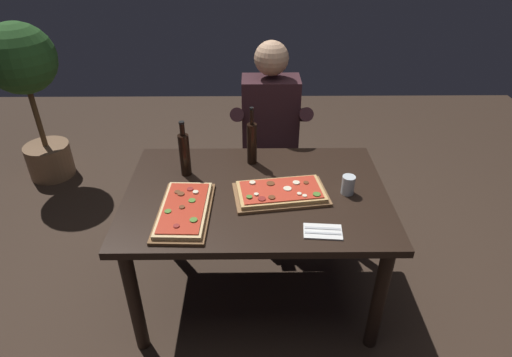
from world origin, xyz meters
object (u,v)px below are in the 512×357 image
Objects in this scene: pizza_rectangular_front at (281,193)px; tumbler_near_camera at (348,185)px; dining_table at (256,206)px; potted_plant_corner at (26,81)px; wine_bottle_dark at (185,153)px; diner_chair at (269,154)px; oil_bottle_amber at (252,142)px; seated_diner at (270,130)px; pizza_rectangular_left at (184,210)px.

pizza_rectangular_front is 0.36m from tumbler_near_camera.
potted_plant_corner is at bearing 142.57° from dining_table.
potted_plant_corner is (-1.92, 1.41, 0.10)m from pizza_rectangular_front.
wine_bottle_dark is 0.37× the size of diner_chair.
potted_plant_corner is at bearing 139.58° from wine_bottle_dark.
dining_table is at bearing -24.72° from wine_bottle_dark.
oil_bottle_amber reaches higher than pizza_rectangular_front.
oil_bottle_amber is 0.47m from seated_diner.
wine_bottle_dark reaches higher than pizza_rectangular_left.
diner_chair is at bearing 91.54° from pizza_rectangular_front.
diner_chair is 0.66× the size of potted_plant_corner.
pizza_rectangular_left reaches higher than dining_table.
potted_plant_corner is at bearing 148.97° from oil_bottle_amber.
pizza_rectangular_left is 0.38× the size of seated_diner.
pizza_rectangular_left is 2.12m from potted_plant_corner.
pizza_rectangular_front and pizza_rectangular_left have the same top height.
pizza_rectangular_left is at bearing -124.16° from oil_bottle_amber.
dining_table is at bearing 177.72° from tumbler_near_camera.
diner_chair is at bearing 77.11° from oil_bottle_amber.
pizza_rectangular_left is 0.86m from tumbler_near_camera.
seated_diner reaches higher than tumbler_near_camera.
wine_bottle_dark is at bearing 167.12° from tumbler_near_camera.
dining_table is 0.88m from diner_chair.
dining_table is 1.61× the size of diner_chair.
tumbler_near_camera is 1.00m from diner_chair.
seated_diner is (-0.02, 0.78, -0.02)m from pizza_rectangular_front.
tumbler_near_camera is at bearing 3.61° from pizza_rectangular_front.
seated_diner reaches higher than potted_plant_corner.
wine_bottle_dark is at bearing -126.51° from diner_chair.
dining_table is at bearing -37.43° from potted_plant_corner.
wine_bottle_dark is 0.39m from oil_bottle_amber.
wine_bottle_dark is at bearing -132.01° from seated_diner.
wine_bottle_dark is at bearing 156.87° from pizza_rectangular_front.
seated_diner is at bearing 91.77° from pizza_rectangular_front.
dining_table is at bearing 27.97° from pizza_rectangular_left.
potted_plant_corner reaches higher than pizza_rectangular_left.
oil_bottle_amber reaches higher than wine_bottle_dark.
dining_table is 2.70× the size of pizza_rectangular_front.
pizza_rectangular_front is 2.39m from potted_plant_corner.
pizza_rectangular_front is 0.94m from diner_chair.
wine_bottle_dark is (-0.52, 0.22, 0.11)m from pizza_rectangular_front.
seated_diner is 2.00m from potted_plant_corner.
tumbler_near_camera is 2.67m from potted_plant_corner.
seated_diner is (0.13, 0.43, -0.13)m from oil_bottle_amber.
seated_diner is (0.50, 0.55, -0.13)m from wine_bottle_dark.
diner_chair is (-0.38, 0.87, -0.30)m from tumbler_near_camera.
dining_table is at bearing -96.96° from diner_chair.
pizza_rectangular_left is 1.43× the size of oil_bottle_amber.
wine_bottle_dark is 1.83m from potted_plant_corner.
diner_chair is at bearing 113.48° from tumbler_near_camera.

